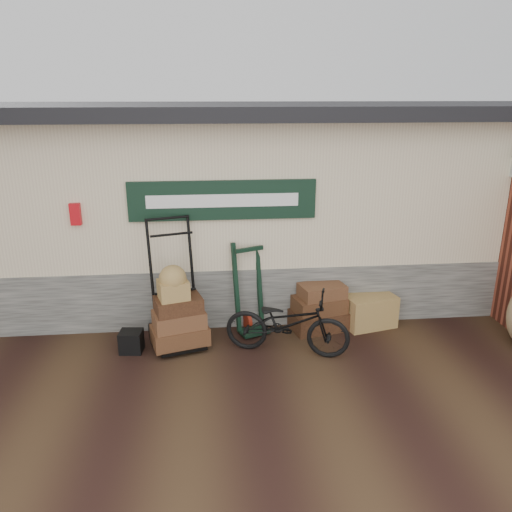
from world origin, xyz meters
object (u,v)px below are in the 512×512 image
Objects in this scene: bicycle at (287,320)px; porter_trolley at (174,282)px; green_barrow at (249,288)px; suitcase_stack at (319,307)px; black_trunk at (131,341)px; wicker_hamper at (369,310)px.

porter_trolley is at bearing 90.39° from bicycle.
green_barrow reaches higher than bicycle.
black_trunk is at bearing -170.70° from suitcase_stack.
porter_trolley is 1.08× the size of bicycle.
green_barrow is at bearing 180.00° from wicker_hamper.
green_barrow is at bearing 177.68° from suitcase_stack.
porter_trolley is 1.34× the size of green_barrow.
suitcase_stack is (2.09, 0.22, -0.55)m from porter_trolley.
wicker_hamper is (0.77, 0.04, -0.11)m from suitcase_stack.
black_trunk is (-3.46, -0.48, -0.09)m from wicker_hamper.
wicker_hamper is 0.44× the size of bicycle.
wicker_hamper is at bearing 7.92° from black_trunk.
porter_trolley is at bearing -173.95° from suitcase_stack.
bicycle is (1.50, -0.45, -0.42)m from porter_trolley.
suitcase_stack reaches higher than wicker_hamper.
black_trunk is (-2.69, -0.44, -0.21)m from suitcase_stack.
porter_trolley is at bearing -174.74° from wicker_hamper.
porter_trolley reaches higher than bicycle.
black_trunk is at bearing 174.16° from green_barrow.
green_barrow reaches higher than wicker_hamper.
bicycle is at bearing -131.04° from suitcase_stack.
bicycle is (-1.36, -0.72, 0.24)m from wicker_hamper.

